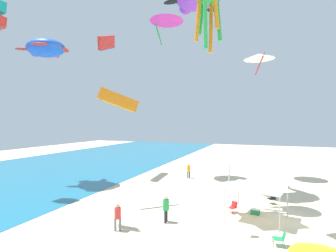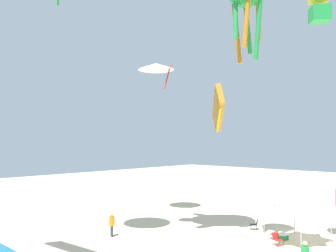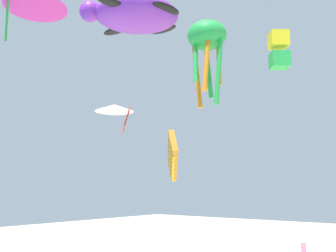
# 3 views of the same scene
# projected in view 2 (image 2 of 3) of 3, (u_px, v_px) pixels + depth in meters

# --- Properties ---
(ground) EXTENTS (120.00, 120.00, 0.10)m
(ground) POSITION_uv_depth(u_px,v_px,m) (304.00, 237.00, 25.28)
(ground) COLOR beige
(canopy_tent) EXTENTS (3.73, 4.13, 2.83)m
(canopy_tent) POSITION_uv_depth(u_px,v_px,m) (297.00, 207.00, 23.83)
(canopy_tent) COLOR #B7B7BC
(canopy_tent) RESTS_ON ground
(folding_chair_near_cooler) EXTENTS (0.80, 0.76, 0.82)m
(folding_chair_near_cooler) POSITION_uv_depth(u_px,v_px,m) (277.00, 238.00, 23.01)
(folding_chair_near_cooler) COLOR black
(folding_chair_near_cooler) RESTS_ON ground
(folding_chair_facing_ocean) EXTENTS (0.80, 0.77, 0.82)m
(folding_chair_facing_ocean) POSITION_uv_depth(u_px,v_px,m) (255.00, 224.00, 27.20)
(folding_chair_facing_ocean) COLOR black
(folding_chair_facing_ocean) RESTS_ON ground
(cooler_box) EXTENTS (0.53, 0.69, 0.40)m
(cooler_box) POSITION_uv_depth(u_px,v_px,m) (284.00, 237.00, 24.29)
(cooler_box) COLOR #1E8C4C
(cooler_box) RESTS_ON ground
(person_far_stroller) EXTENTS (0.43, 0.42, 1.75)m
(person_far_stroller) POSITION_uv_depth(u_px,v_px,m) (112.00, 223.00, 25.26)
(person_far_stroller) COLOR #33384C
(person_far_stroller) RESTS_ON ground
(kite_parafoil_orange) EXTENTS (2.41, 2.71, 2.05)m
(kite_parafoil_orange) POSITION_uv_depth(u_px,v_px,m) (218.00, 110.00, 15.89)
(kite_parafoil_orange) COLOR orange
(kite_box_yellow) EXTENTS (1.61, 1.62, 2.43)m
(kite_box_yellow) POSITION_uv_depth(u_px,v_px,m) (319.00, 4.00, 22.01)
(kite_box_yellow) COLOR yellow
(kite_delta_white) EXTENTS (3.95, 3.96, 2.83)m
(kite_delta_white) POSITION_uv_depth(u_px,v_px,m) (156.00, 67.00, 33.89)
(kite_delta_white) COLOR white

